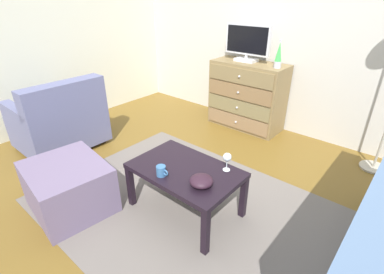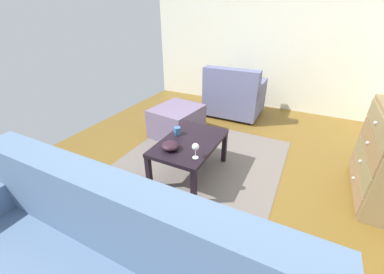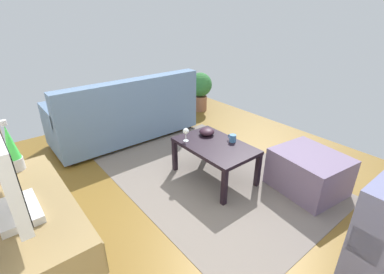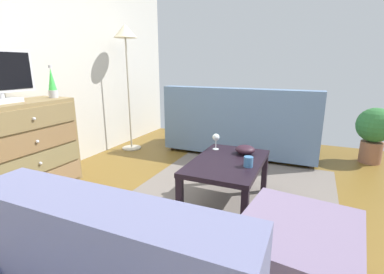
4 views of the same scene
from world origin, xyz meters
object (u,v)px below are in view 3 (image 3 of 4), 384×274
at_px(dresser, 43,266).
at_px(lava_lamp, 12,149).
at_px(coffee_table, 215,148).
at_px(wine_glass, 186,132).
at_px(bowl_decorative, 207,132).
at_px(couch_large, 126,116).
at_px(potted_plant, 200,88).
at_px(ottoman, 308,172).
at_px(tv, 6,172).
at_px(mug, 233,138).

xyz_separation_m(dresser, lava_lamp, (0.40, -0.04, 0.60)).
relative_size(coffee_table, wine_glass, 5.74).
relative_size(coffee_table, bowl_decorative, 5.00).
bearing_deg(dresser, couch_large, -36.80).
relative_size(dresser, lava_lamp, 3.03).
bearing_deg(coffee_table, potted_plant, -36.25).
bearing_deg(potted_plant, lava_lamp, 122.05).
xyz_separation_m(dresser, couch_large, (2.15, -1.61, -0.09)).
xyz_separation_m(wine_glass, couch_large, (1.34, 0.08, -0.19)).
bearing_deg(couch_large, lava_lamp, 138.19).
bearing_deg(lava_lamp, wine_glass, -75.90).
distance_m(ottoman, potted_plant, 2.79).
bearing_deg(wine_glass, potted_plant, -44.51).
bearing_deg(coffee_table, ottoman, -141.82).
xyz_separation_m(dresser, bowl_decorative, (0.79, -1.99, 0.02)).
relative_size(tv, lava_lamp, 1.91).
bearing_deg(dresser, mug, -77.38).
bearing_deg(lava_lamp, mug, -88.11).
relative_size(dresser, wine_glass, 6.37).
height_order(bowl_decorative, potted_plant, potted_plant).
distance_m(dresser, mug, 2.14).
height_order(lava_lamp, ottoman, lava_lamp).
bearing_deg(coffee_table, bowl_decorative, -20.97).
height_order(coffee_table, wine_glass, wine_glass).
height_order(coffee_table, bowl_decorative, bowl_decorative).
bearing_deg(ottoman, tv, 85.91).
xyz_separation_m(coffee_table, bowl_decorative, (0.25, -0.09, 0.10)).
xyz_separation_m(lava_lamp, bowl_decorative, (0.39, -1.94, -0.58)).
distance_m(coffee_table, ottoman, 1.03).
height_order(bowl_decorative, ottoman, bowl_decorative).
relative_size(lava_lamp, bowl_decorative, 1.83).
bearing_deg(couch_large, mug, -164.07).
bearing_deg(lava_lamp, potted_plant, -57.95).
bearing_deg(potted_plant, ottoman, 164.47).
relative_size(dresser, couch_large, 0.48).
bearing_deg(mug, bowl_decorative, 17.85).
bearing_deg(mug, lava_lamp, 91.89).
bearing_deg(ottoman, couch_large, 20.77).
relative_size(tv, bowl_decorative, 3.50).
bearing_deg(tv, bowl_decorative, -66.68).
xyz_separation_m(wine_glass, potted_plant, (1.60, -1.58, -0.12)).
relative_size(ottoman, potted_plant, 0.97).
bearing_deg(lava_lamp, dresser, 173.79).
bearing_deg(tv, ottoman, -94.09).
relative_size(lava_lamp, ottoman, 0.47).
relative_size(dresser, mug, 8.78).
relative_size(mug, couch_large, 0.05).
distance_m(tv, couch_large, 2.87).
xyz_separation_m(mug, bowl_decorative, (0.32, 0.10, -0.00)).
height_order(lava_lamp, coffee_table, lava_lamp).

